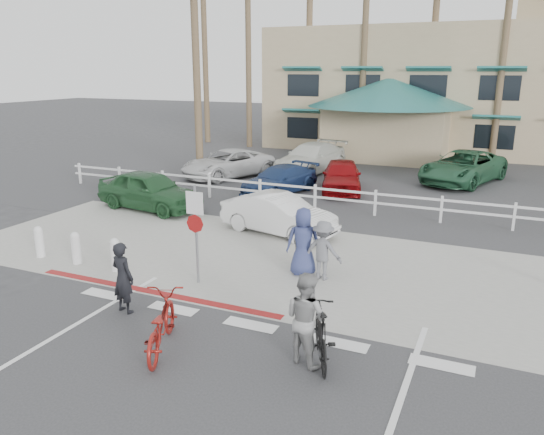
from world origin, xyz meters
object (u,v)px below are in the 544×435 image
at_px(bike_black, 321,334).
at_px(car_white_sedan, 279,214).
at_px(sign_post, 196,230).
at_px(bike_red, 160,324).
at_px(car_red_compact, 150,190).

xyz_separation_m(bike_black, car_white_sedan, (-3.92, 7.13, 0.10)).
xyz_separation_m(sign_post, bike_red, (1.13, -3.23, -0.89)).
bearing_deg(car_white_sedan, bike_black, -138.57).
bearing_deg(sign_post, bike_red, -70.70).
bearing_deg(sign_post, car_white_sedan, 87.25).
distance_m(bike_red, bike_black, 3.14).
bearing_deg(car_red_compact, bike_red, -134.24).
bearing_deg(car_white_sedan, sign_post, -170.09).
height_order(car_white_sedan, car_red_compact, car_red_compact).
xyz_separation_m(bike_red, car_white_sedan, (-0.90, 8.03, 0.11)).
relative_size(bike_red, car_white_sedan, 0.52).
distance_m(bike_black, car_white_sedan, 8.14).
height_order(bike_red, car_white_sedan, car_white_sedan).
relative_size(bike_red, bike_black, 1.13).
distance_m(sign_post, bike_red, 3.54).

